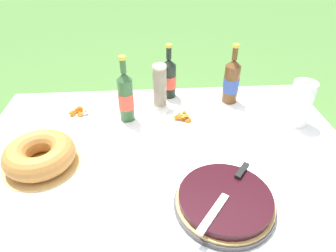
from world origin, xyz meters
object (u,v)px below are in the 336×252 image
at_px(snack_plate_left, 82,114).
at_px(bundt_cake, 40,155).
at_px(cider_bottle_amber, 231,81).
at_px(paper_towel_roll, 301,104).
at_px(juice_bottle_red, 169,78).
at_px(cider_bottle_green, 126,97).
at_px(serving_knife, 229,189).
at_px(berry_tart, 225,201).
at_px(snack_plate_far, 183,118).
at_px(cup_stack, 159,87).

bearing_deg(snack_plate_left, bundt_cake, -105.82).
relative_size(cider_bottle_amber, snack_plate_left, 1.59).
bearing_deg(paper_towel_roll, juice_bottle_red, 152.10).
height_order(bundt_cake, cider_bottle_green, cider_bottle_green).
height_order(serving_knife, cider_bottle_green, cider_bottle_green).
relative_size(snack_plate_left, paper_towel_roll, 0.91).
height_order(berry_tart, snack_plate_far, snack_plate_far).
bearing_deg(serving_knife, berry_tart, 0.00).
bearing_deg(juice_bottle_red, cider_bottle_amber, -14.32).
bearing_deg(cider_bottle_green, cup_stack, 33.87).
relative_size(juice_bottle_red, snack_plate_left, 1.49).
xyz_separation_m(serving_knife, cider_bottle_amber, (0.18, 0.72, 0.06)).
bearing_deg(serving_knife, cider_bottle_amber, -155.48).
bearing_deg(cider_bottle_amber, berry_tart, -104.84).
distance_m(cider_bottle_green, paper_towel_roll, 0.85).
relative_size(serving_knife, bundt_cake, 0.97).
bearing_deg(snack_plate_far, cider_bottle_green, 172.45).
bearing_deg(paper_towel_roll, snack_plate_far, 173.85).
relative_size(cider_bottle_green, paper_towel_roll, 1.49).
bearing_deg(snack_plate_left, cider_bottle_amber, 7.40).
bearing_deg(snack_plate_far, cider_bottle_amber, 32.50).
bearing_deg(snack_plate_left, cider_bottle_green, -9.20).
height_order(cider_bottle_amber, snack_plate_left, cider_bottle_amber).
bearing_deg(serving_knife, snack_plate_left, -96.21).
xyz_separation_m(berry_tart, snack_plate_far, (-0.09, 0.56, -0.01)).
height_order(cup_stack, paper_towel_roll, cup_stack).
bearing_deg(bundt_cake, serving_knife, -19.06).
height_order(bundt_cake, snack_plate_left, bundt_cake).
relative_size(berry_tart, bundt_cake, 1.13).
xyz_separation_m(cider_bottle_green, paper_towel_roll, (0.84, -0.10, -0.02)).
distance_m(cup_stack, snack_plate_left, 0.43).
relative_size(cup_stack, snack_plate_left, 1.17).
bearing_deg(serving_knife, snack_plate_far, -130.65).
height_order(cup_stack, snack_plate_left, cup_stack).
xyz_separation_m(bundt_cake, cider_bottle_green, (0.34, 0.32, 0.08)).
relative_size(bundt_cake, juice_bottle_red, 1.04).
bearing_deg(serving_knife, cup_stack, -124.18).
relative_size(serving_knife, juice_bottle_red, 1.01).
relative_size(bundt_cake, snack_plate_left, 1.54).
relative_size(cider_bottle_amber, paper_towel_roll, 1.45).
distance_m(juice_bottle_red, paper_towel_roll, 0.69).
bearing_deg(cup_stack, snack_plate_far, -53.31).
height_order(cider_bottle_green, cider_bottle_amber, cider_bottle_green).
bearing_deg(cider_bottle_green, snack_plate_left, 170.80).
distance_m(berry_tart, cup_stack, 0.74).
distance_m(bundt_cake, paper_towel_roll, 1.20).
distance_m(serving_knife, cider_bottle_green, 0.69).
bearing_deg(snack_plate_far, bundt_cake, -155.11).
xyz_separation_m(snack_plate_left, snack_plate_far, (0.52, -0.08, 0.00)).
bearing_deg(berry_tart, snack_plate_left, 133.44).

